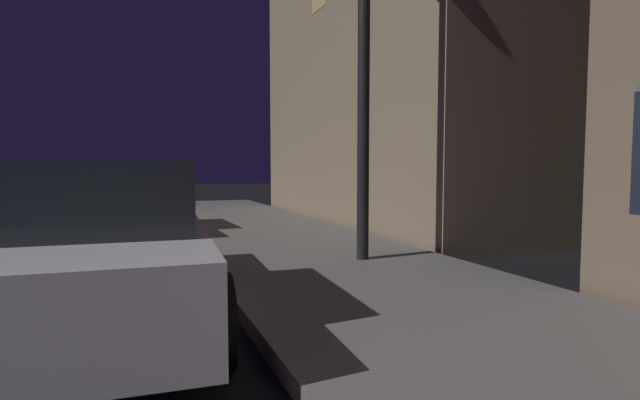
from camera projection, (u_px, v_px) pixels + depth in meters
The scene contains 3 objects.
car_white at pixel (97, 246), 4.12m from camera, with size 2.15×4.24×1.43m.
car_yellow_cab at pixel (118, 201), 9.54m from camera, with size 2.20×4.17×1.43m.
car_black at pixel (124, 187), 15.96m from camera, with size 2.06×4.39×1.43m.
Camera 1 is at (3.15, 0.01, 1.38)m, focal length 26.90 mm.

